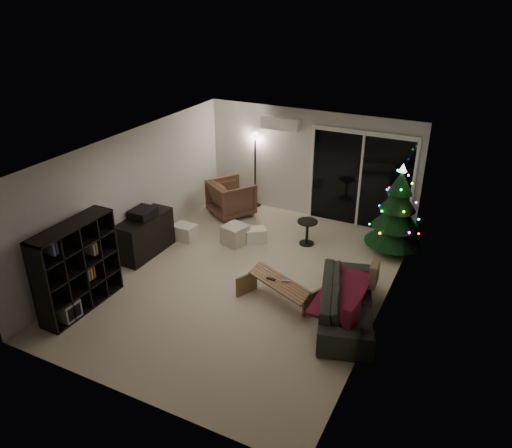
{
  "coord_description": "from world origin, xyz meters",
  "views": [
    {
      "loc": [
        3.73,
        -6.96,
        5.02
      ],
      "look_at": [
        0.1,
        0.3,
        1.05
      ],
      "focal_mm": 35.0,
      "sensor_mm": 36.0,
      "label": 1
    }
  ],
  "objects_px": {
    "bookshelf": "(69,265)",
    "coffee_table": "(279,292)",
    "armchair": "(231,198)",
    "christmas_tree": "(397,209)",
    "media_cabinet": "(145,235)",
    "sofa": "(347,302)"
  },
  "relations": [
    {
      "from": "armchair",
      "to": "coffee_table",
      "type": "xyz_separation_m",
      "value": [
        2.48,
        -2.78,
        -0.22
      ]
    },
    {
      "from": "media_cabinet",
      "to": "christmas_tree",
      "type": "bearing_deg",
      "value": 27.95
    },
    {
      "from": "media_cabinet",
      "to": "christmas_tree",
      "type": "relative_size",
      "value": 0.69
    },
    {
      "from": "sofa",
      "to": "christmas_tree",
      "type": "distance_m",
      "value": 2.71
    },
    {
      "from": "bookshelf",
      "to": "coffee_table",
      "type": "bearing_deg",
      "value": 7.71
    },
    {
      "from": "bookshelf",
      "to": "christmas_tree",
      "type": "distance_m",
      "value": 6.21
    },
    {
      "from": "bookshelf",
      "to": "christmas_tree",
      "type": "xyz_separation_m",
      "value": [
        4.46,
        4.31,
        0.17
      ]
    },
    {
      "from": "sofa",
      "to": "coffee_table",
      "type": "height_order",
      "value": "sofa"
    },
    {
      "from": "media_cabinet",
      "to": "sofa",
      "type": "distance_m",
      "value": 4.31
    },
    {
      "from": "media_cabinet",
      "to": "armchair",
      "type": "height_order",
      "value": "armchair"
    },
    {
      "from": "bookshelf",
      "to": "armchair",
      "type": "bearing_deg",
      "value": 62.09
    },
    {
      "from": "christmas_tree",
      "to": "coffee_table",
      "type": "bearing_deg",
      "value": -116.51
    },
    {
      "from": "armchair",
      "to": "christmas_tree",
      "type": "height_order",
      "value": "christmas_tree"
    },
    {
      "from": "media_cabinet",
      "to": "christmas_tree",
      "type": "height_order",
      "value": "christmas_tree"
    },
    {
      "from": "media_cabinet",
      "to": "armchair",
      "type": "bearing_deg",
      "value": 75.5
    },
    {
      "from": "bookshelf",
      "to": "christmas_tree",
      "type": "bearing_deg",
      "value": 24.39
    },
    {
      "from": "bookshelf",
      "to": "coffee_table",
      "type": "xyz_separation_m",
      "value": [
        3.12,
        1.61,
        -0.57
      ]
    },
    {
      "from": "media_cabinet",
      "to": "armchair",
      "type": "relative_size",
      "value": 1.4
    },
    {
      "from": "media_cabinet",
      "to": "christmas_tree",
      "type": "xyz_separation_m",
      "value": [
        4.46,
        2.34,
        0.54
      ]
    },
    {
      "from": "bookshelf",
      "to": "armchair",
      "type": "height_order",
      "value": "bookshelf"
    },
    {
      "from": "coffee_table",
      "to": "armchair",
      "type": "bearing_deg",
      "value": 155.42
    },
    {
      "from": "sofa",
      "to": "christmas_tree",
      "type": "relative_size",
      "value": 1.14
    }
  ]
}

